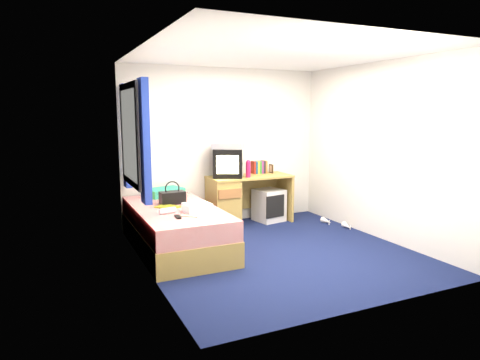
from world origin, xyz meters
name	(u,v)px	position (x,y,z in m)	size (l,w,h in m)	color
ground	(276,252)	(0.00, 0.00, 0.00)	(3.40, 3.40, 0.00)	#0C1438
room_shell	(278,135)	(0.00, 0.00, 1.45)	(3.40, 3.40, 3.40)	white
bed	(176,228)	(-1.10, 0.66, 0.27)	(1.01, 2.00, 0.54)	#B09349
pillow	(165,192)	(-1.03, 1.44, 0.59)	(0.50, 0.32, 0.11)	teal
desk	(233,199)	(0.05, 1.44, 0.41)	(1.30, 0.55, 0.75)	#B09349
storage_cube	(269,205)	(0.66, 1.41, 0.25)	(0.41, 0.41, 0.51)	silver
crt_tv	(228,163)	(-0.04, 1.44, 0.97)	(0.56, 0.55, 0.43)	black
vcr	(228,146)	(-0.04, 1.44, 1.22)	(0.45, 0.32, 0.09)	#B0B0B2
book_row	(259,167)	(0.58, 1.60, 0.85)	(0.24, 0.13, 0.20)	maroon
picture_frame	(271,169)	(0.77, 1.56, 0.82)	(0.02, 0.12, 0.14)	black
pink_water_bottle	(248,170)	(0.23, 1.29, 0.87)	(0.07, 0.07, 0.23)	#BE1A4F
aerosol_can	(242,170)	(0.20, 1.46, 0.84)	(0.05, 0.05, 0.18)	silver
handbag	(172,197)	(-1.07, 0.88, 0.63)	(0.32, 0.18, 0.30)	black
towel	(197,207)	(-0.92, 0.32, 0.59)	(0.31, 0.26, 0.10)	white
magazine	(168,207)	(-1.19, 0.69, 0.55)	(0.21, 0.28, 0.01)	yellow
water_bottle	(167,211)	(-1.28, 0.37, 0.58)	(0.07, 0.07, 0.20)	white
colour_swatch_fan	(189,216)	(-1.09, 0.12, 0.55)	(0.22, 0.06, 0.01)	yellow
remote_control	(178,217)	(-1.22, 0.12, 0.55)	(0.05, 0.16, 0.02)	black
window_assembly	(133,137)	(-1.55, 0.90, 1.42)	(0.11, 1.42, 1.40)	silver
white_heels	(337,224)	(1.44, 0.68, 0.04)	(0.22, 0.59, 0.09)	white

